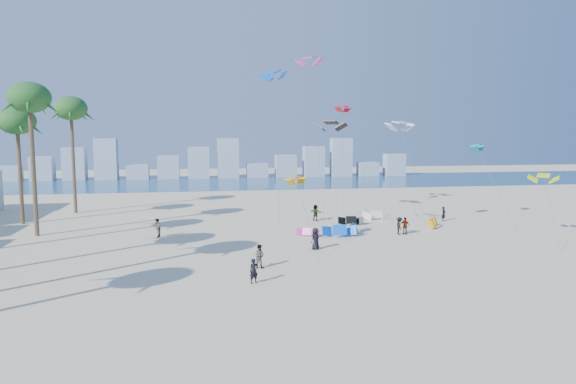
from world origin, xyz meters
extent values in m
plane|color=beige|center=(0.00, 0.00, 0.00)|extent=(220.00, 220.00, 0.00)
plane|color=navy|center=(0.00, 72.00, 0.01)|extent=(220.00, 220.00, 0.00)
imported|color=black|center=(-1.24, 4.30, 0.81)|extent=(0.68, 0.54, 1.62)
imported|color=gray|center=(-0.47, 8.08, 0.85)|extent=(1.05, 1.01, 1.71)
imported|color=black|center=(4.80, 13.03, 0.90)|extent=(1.05, 0.97, 1.81)
imported|color=gray|center=(14.61, 17.82, 0.82)|extent=(0.96, 0.96, 1.64)
imported|color=black|center=(14.05, 17.81, 0.83)|extent=(0.73, 1.14, 1.67)
imported|color=gray|center=(7.89, 26.62, 0.89)|extent=(1.48, 1.58, 1.77)
imported|color=black|center=(21.65, 24.00, 0.80)|extent=(0.70, 0.64, 1.61)
imported|color=gray|center=(-8.55, 20.33, 0.87)|extent=(0.73, 0.90, 1.75)
cylinder|color=#595959|center=(3.84, 12.03, 2.95)|extent=(0.83, 5.60, 5.92)
cylinder|color=#595959|center=(7.55, 17.22, 5.29)|extent=(0.28, 2.55, 10.59)
cylinder|color=#595959|center=(15.52, 18.12, 5.31)|extent=(1.79, 3.23, 10.63)
cylinder|color=#595959|center=(3.00, 22.74, 7.87)|extent=(0.09, 4.25, 15.74)
cylinder|color=#595959|center=(11.97, 30.42, 6.38)|extent=(0.72, 2.71, 12.77)
cylinder|color=#595959|center=(24.89, 10.90, 2.93)|extent=(1.48, 4.72, 5.88)
cylinder|color=#595959|center=(8.26, 27.72, 9.00)|extent=(0.96, 4.11, 18.01)
cylinder|color=#595959|center=(25.27, 20.09, 4.17)|extent=(1.63, 5.30, 8.34)
cylinder|color=brown|center=(-19.76, 23.00, 6.42)|extent=(0.40, 0.40, 12.84)
ellipsoid|color=#205C25|center=(-19.76, 23.00, 12.84)|extent=(3.80, 3.80, 2.85)
cylinder|color=brown|center=(-23.20, 30.00, 5.43)|extent=(0.40, 0.40, 10.86)
ellipsoid|color=#205C25|center=(-23.20, 30.00, 10.86)|extent=(3.80, 3.80, 2.85)
cylinder|color=brown|center=(-19.44, 37.00, 6.24)|extent=(0.40, 0.40, 12.49)
ellipsoid|color=#205C25|center=(-19.44, 37.00, 12.49)|extent=(3.80, 3.80, 2.85)
cube|color=#9EADBF|center=(-42.00, 82.00, 1.50)|extent=(4.40, 3.00, 3.00)
cube|color=#9EADBF|center=(-35.80, 82.00, 2.40)|extent=(4.40, 3.00, 4.80)
cube|color=#9EADBF|center=(-29.60, 82.00, 3.30)|extent=(4.40, 3.00, 6.60)
cube|color=#9EADBF|center=(-23.40, 82.00, 4.20)|extent=(4.40, 3.00, 8.40)
cube|color=#9EADBF|center=(-17.20, 82.00, 1.50)|extent=(4.40, 3.00, 3.00)
cube|color=#9EADBF|center=(-11.00, 82.00, 2.40)|extent=(4.40, 3.00, 4.80)
cube|color=#9EADBF|center=(-4.80, 82.00, 3.30)|extent=(4.40, 3.00, 6.60)
cube|color=#9EADBF|center=(1.40, 82.00, 4.20)|extent=(4.40, 3.00, 8.40)
cube|color=#9EADBF|center=(7.60, 82.00, 1.50)|extent=(4.40, 3.00, 3.00)
cube|color=#9EADBF|center=(13.80, 82.00, 2.40)|extent=(4.40, 3.00, 4.80)
cube|color=#9EADBF|center=(20.00, 82.00, 3.30)|extent=(4.40, 3.00, 6.60)
cube|color=#9EADBF|center=(26.20, 82.00, 4.20)|extent=(4.40, 3.00, 8.40)
cube|color=#9EADBF|center=(32.40, 82.00, 1.50)|extent=(4.40, 3.00, 3.00)
cube|color=#9EADBF|center=(38.60, 82.00, 2.40)|extent=(4.40, 3.00, 4.80)
camera|label=1|loc=(-4.52, -27.83, 9.70)|focal=32.08mm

